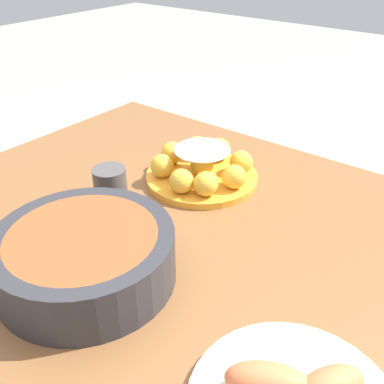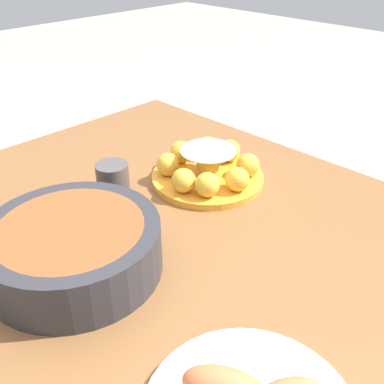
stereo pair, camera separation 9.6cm
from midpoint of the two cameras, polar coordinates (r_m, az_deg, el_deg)
name	(u,v)px [view 2 (the right image)]	position (r m, az deg, el deg)	size (l,w,h in m)	color
dining_table	(174,278)	(0.95, 0.64, -10.98)	(1.27, 1.04, 0.77)	brown
cake_plate	(208,168)	(1.07, 4.58, 2.96)	(0.27, 0.27, 0.09)	gold
serving_bowl	(73,247)	(0.80, -11.57, -6.98)	(0.31, 0.31, 0.09)	#2D2D33
cup_near	(113,182)	(1.00, -7.27, 1.14)	(0.07, 0.07, 0.09)	#4C4747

